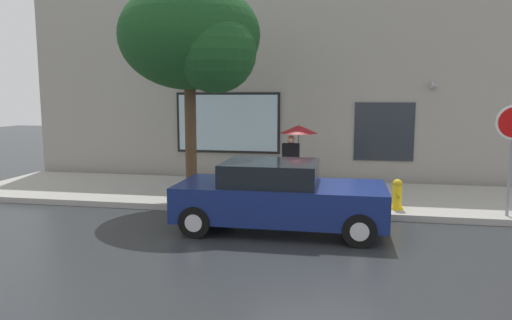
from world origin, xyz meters
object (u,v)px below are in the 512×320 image
at_px(fire_hydrant, 397,195).
at_px(pedestrian_with_umbrella, 296,138).
at_px(parked_car, 279,196).
at_px(street_tree, 194,40).

bearing_deg(fire_hydrant, pedestrian_with_umbrella, 148.68).
xyz_separation_m(parked_car, fire_hydrant, (2.57, 1.70, -0.21)).
relative_size(fire_hydrant, street_tree, 0.13).
height_order(fire_hydrant, street_tree, street_tree).
bearing_deg(street_tree, pedestrian_with_umbrella, 30.51).
relative_size(pedestrian_with_umbrella, street_tree, 0.34).
bearing_deg(parked_car, street_tree, 142.47).
bearing_deg(pedestrian_with_umbrella, street_tree, -149.49).
xyz_separation_m(parked_car, street_tree, (-2.38, 1.83, 3.46)).
xyz_separation_m(fire_hydrant, street_tree, (-4.95, 0.13, 3.67)).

